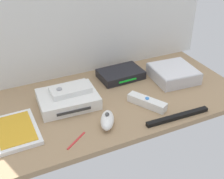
{
  "coord_description": "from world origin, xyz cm",
  "views": [
    {
      "loc": [
        -39.35,
        -84.27,
        61.53
      ],
      "look_at": [
        0.0,
        0.0,
        4.0
      ],
      "focal_mm": 47.22,
      "sensor_mm": 36.0,
      "label": 1
    }
  ],
  "objects_px": {
    "remote_wand": "(147,102)",
    "sensor_bar": "(178,117)",
    "network_router": "(121,74)",
    "stylus_pen": "(76,140)",
    "remote_classic_pad": "(70,89)",
    "game_console": "(68,99)",
    "game_case": "(16,131)",
    "mini_computer": "(173,73)",
    "remote_nunchuk": "(107,120)"
  },
  "relations": [
    {
      "from": "remote_wand",
      "to": "sensor_bar",
      "type": "relative_size",
      "value": 0.61
    },
    {
      "from": "network_router",
      "to": "stylus_pen",
      "type": "bearing_deg",
      "value": -137.14
    },
    {
      "from": "remote_classic_pad",
      "to": "sensor_bar",
      "type": "xyz_separation_m",
      "value": [
        0.3,
        -0.25,
        -0.05
      ]
    },
    {
      "from": "game_console",
      "to": "stylus_pen",
      "type": "height_order",
      "value": "game_console"
    },
    {
      "from": "game_console",
      "to": "game_case",
      "type": "xyz_separation_m",
      "value": [
        -0.2,
        -0.08,
        -0.01
      ]
    },
    {
      "from": "game_console",
      "to": "remote_wand",
      "type": "distance_m",
      "value": 0.29
    },
    {
      "from": "network_router",
      "to": "remote_classic_pad",
      "type": "distance_m",
      "value": 0.27
    },
    {
      "from": "mini_computer",
      "to": "sensor_bar",
      "type": "distance_m",
      "value": 0.28
    },
    {
      "from": "remote_classic_pad",
      "to": "game_console",
      "type": "bearing_deg",
      "value": -144.98
    },
    {
      "from": "game_console",
      "to": "remote_classic_pad",
      "type": "height_order",
      "value": "remote_classic_pad"
    },
    {
      "from": "network_router",
      "to": "stylus_pen",
      "type": "height_order",
      "value": "network_router"
    },
    {
      "from": "game_case",
      "to": "remote_wand",
      "type": "relative_size",
      "value": 1.31
    },
    {
      "from": "game_console",
      "to": "stylus_pen",
      "type": "bearing_deg",
      "value": -98.08
    },
    {
      "from": "network_router",
      "to": "remote_wand",
      "type": "distance_m",
      "value": 0.23
    },
    {
      "from": "mini_computer",
      "to": "remote_classic_pad",
      "type": "bearing_deg",
      "value": 177.85
    },
    {
      "from": "game_console",
      "to": "sensor_bar",
      "type": "bearing_deg",
      "value": -34.37
    },
    {
      "from": "game_console",
      "to": "mini_computer",
      "type": "relative_size",
      "value": 1.2
    },
    {
      "from": "game_case",
      "to": "stylus_pen",
      "type": "xyz_separation_m",
      "value": [
        0.16,
        -0.12,
        -0.0
      ]
    },
    {
      "from": "game_console",
      "to": "remote_wand",
      "type": "xyz_separation_m",
      "value": [
        0.26,
        -0.13,
        -0.01
      ]
    },
    {
      "from": "remote_wand",
      "to": "remote_nunchuk",
      "type": "bearing_deg",
      "value": 164.1
    },
    {
      "from": "game_console",
      "to": "remote_classic_pad",
      "type": "bearing_deg",
      "value": 37.93
    },
    {
      "from": "remote_wand",
      "to": "sensor_bar",
      "type": "bearing_deg",
      "value": -91.57
    },
    {
      "from": "game_console",
      "to": "network_router",
      "type": "relative_size",
      "value": 1.19
    },
    {
      "from": "network_router",
      "to": "sensor_bar",
      "type": "relative_size",
      "value": 0.77
    },
    {
      "from": "network_router",
      "to": "sensor_bar",
      "type": "height_order",
      "value": "network_router"
    },
    {
      "from": "mini_computer",
      "to": "stylus_pen",
      "type": "relative_size",
      "value": 2.03
    },
    {
      "from": "game_case",
      "to": "network_router",
      "type": "bearing_deg",
      "value": 20.42
    },
    {
      "from": "game_console",
      "to": "mini_computer",
      "type": "distance_m",
      "value": 0.46
    },
    {
      "from": "game_console",
      "to": "remote_classic_pad",
      "type": "relative_size",
      "value": 1.51
    },
    {
      "from": "network_router",
      "to": "remote_wand",
      "type": "height_order",
      "value": "same"
    },
    {
      "from": "mini_computer",
      "to": "game_case",
      "type": "xyz_separation_m",
      "value": [
        -0.66,
        -0.08,
        -0.02
      ]
    },
    {
      "from": "game_console",
      "to": "mini_computer",
      "type": "bearing_deg",
      "value": 2.29
    },
    {
      "from": "remote_classic_pad",
      "to": "stylus_pen",
      "type": "xyz_separation_m",
      "value": [
        -0.05,
        -0.21,
        -0.05
      ]
    },
    {
      "from": "network_router",
      "to": "game_console",
      "type": "bearing_deg",
      "value": -161.67
    },
    {
      "from": "remote_nunchuk",
      "to": "stylus_pen",
      "type": "xyz_separation_m",
      "value": [
        -0.12,
        -0.03,
        -0.02
      ]
    },
    {
      "from": "sensor_bar",
      "to": "stylus_pen",
      "type": "xyz_separation_m",
      "value": [
        -0.35,
        0.04,
        -0.0
      ]
    },
    {
      "from": "game_console",
      "to": "stylus_pen",
      "type": "xyz_separation_m",
      "value": [
        -0.04,
        -0.2,
        -0.02
      ]
    },
    {
      "from": "sensor_bar",
      "to": "remote_nunchuk",
      "type": "bearing_deg",
      "value": 165.82
    },
    {
      "from": "remote_classic_pad",
      "to": "sensor_bar",
      "type": "height_order",
      "value": "remote_classic_pad"
    },
    {
      "from": "game_console",
      "to": "remote_nunchuk",
      "type": "distance_m",
      "value": 0.19
    },
    {
      "from": "mini_computer",
      "to": "network_router",
      "type": "xyz_separation_m",
      "value": [
        -0.19,
        0.1,
        -0.01
      ]
    },
    {
      "from": "game_console",
      "to": "remote_classic_pad",
      "type": "xyz_separation_m",
      "value": [
        0.01,
        0.01,
        0.03
      ]
    },
    {
      "from": "mini_computer",
      "to": "network_router",
      "type": "relative_size",
      "value": 0.99
    },
    {
      "from": "game_case",
      "to": "remote_nunchuk",
      "type": "xyz_separation_m",
      "value": [
        0.28,
        -0.09,
        0.01
      ]
    },
    {
      "from": "remote_nunchuk",
      "to": "remote_wand",
      "type": "bearing_deg",
      "value": 40.81
    },
    {
      "from": "remote_wand",
      "to": "remote_classic_pad",
      "type": "bearing_deg",
      "value": 120.72
    },
    {
      "from": "mini_computer",
      "to": "remote_nunchuk",
      "type": "distance_m",
      "value": 0.41
    },
    {
      "from": "game_console",
      "to": "mini_computer",
      "type": "xyz_separation_m",
      "value": [
        0.46,
        -0.01,
        0.0
      ]
    },
    {
      "from": "remote_wand",
      "to": "remote_nunchuk",
      "type": "xyz_separation_m",
      "value": [
        -0.18,
        -0.04,
        0.01
      ]
    },
    {
      "from": "mini_computer",
      "to": "remote_nunchuk",
      "type": "bearing_deg",
      "value": -156.33
    }
  ]
}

